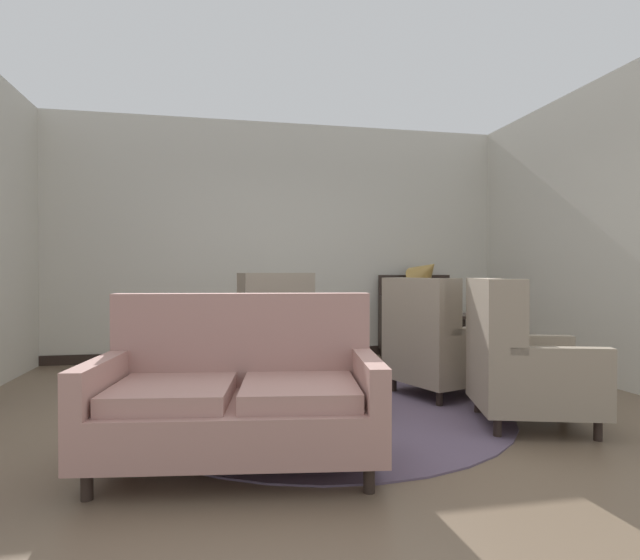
{
  "coord_description": "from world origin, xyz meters",
  "views": [
    {
      "loc": [
        -0.83,
        -3.71,
        1.12
      ],
      "look_at": [
        0.06,
        0.65,
        1.05
      ],
      "focal_mm": 28.29,
      "sensor_mm": 36.0,
      "label": 1
    }
  ],
  "objects_px": {
    "porcelain_vase": "(313,336)",
    "sideboard": "(418,321)",
    "coffee_table": "(316,366)",
    "gramophone": "(425,274)",
    "settee": "(238,396)",
    "armchair_far_left": "(520,364)",
    "armchair_beside_settee": "(436,346)",
    "side_table": "(462,342)",
    "armchair_near_sideboard": "(270,336)"
  },
  "relations": [
    {
      "from": "armchair_beside_settee",
      "to": "sideboard",
      "type": "xyz_separation_m",
      "value": [
        0.68,
        2.05,
        0.02
      ]
    },
    {
      "from": "gramophone",
      "to": "settee",
      "type": "bearing_deg",
      "value": -128.02
    },
    {
      "from": "porcelain_vase",
      "to": "sideboard",
      "type": "relative_size",
      "value": 0.35
    },
    {
      "from": "porcelain_vase",
      "to": "armchair_beside_settee",
      "type": "bearing_deg",
      "value": 15.58
    },
    {
      "from": "coffee_table",
      "to": "armchair_near_sideboard",
      "type": "relative_size",
      "value": 0.74
    },
    {
      "from": "settee",
      "to": "side_table",
      "type": "distance_m",
      "value": 2.88
    },
    {
      "from": "porcelain_vase",
      "to": "armchair_beside_settee",
      "type": "xyz_separation_m",
      "value": [
        1.19,
        0.33,
        -0.17
      ]
    },
    {
      "from": "coffee_table",
      "to": "armchair_far_left",
      "type": "relative_size",
      "value": 0.77
    },
    {
      "from": "side_table",
      "to": "gramophone",
      "type": "xyz_separation_m",
      "value": [
        0.25,
        1.52,
        0.68
      ]
    },
    {
      "from": "sideboard",
      "to": "gramophone",
      "type": "relative_size",
      "value": 1.72
    },
    {
      "from": "sideboard",
      "to": "armchair_beside_settee",
      "type": "bearing_deg",
      "value": -108.44
    },
    {
      "from": "sideboard",
      "to": "coffee_table",
      "type": "bearing_deg",
      "value": -128.24
    },
    {
      "from": "porcelain_vase",
      "to": "armchair_far_left",
      "type": "distance_m",
      "value": 1.56
    },
    {
      "from": "porcelain_vase",
      "to": "armchair_far_left",
      "type": "bearing_deg",
      "value": -23.62
    },
    {
      "from": "porcelain_vase",
      "to": "coffee_table",
      "type": "bearing_deg",
      "value": 52.09
    },
    {
      "from": "porcelain_vase",
      "to": "side_table",
      "type": "relative_size",
      "value": 0.55
    },
    {
      "from": "armchair_far_left",
      "to": "sideboard",
      "type": "height_order",
      "value": "sideboard"
    },
    {
      "from": "coffee_table",
      "to": "side_table",
      "type": "height_order",
      "value": "side_table"
    },
    {
      "from": "porcelain_vase",
      "to": "settee",
      "type": "bearing_deg",
      "value": -122.48
    },
    {
      "from": "side_table",
      "to": "sideboard",
      "type": "height_order",
      "value": "sideboard"
    },
    {
      "from": "armchair_near_sideboard",
      "to": "armchair_beside_settee",
      "type": "distance_m",
      "value": 1.69
    },
    {
      "from": "armchair_far_left",
      "to": "settee",
      "type": "bearing_deg",
      "value": 116.33
    },
    {
      "from": "armchair_near_sideboard",
      "to": "gramophone",
      "type": "relative_size",
      "value": 1.76
    },
    {
      "from": "armchair_far_left",
      "to": "gramophone",
      "type": "xyz_separation_m",
      "value": [
        0.51,
        2.91,
        0.64
      ]
    },
    {
      "from": "settee",
      "to": "gramophone",
      "type": "relative_size",
      "value": 2.69
    },
    {
      "from": "porcelain_vase",
      "to": "side_table",
      "type": "height_order",
      "value": "porcelain_vase"
    },
    {
      "from": "coffee_table",
      "to": "armchair_far_left",
      "type": "height_order",
      "value": "armchair_far_left"
    },
    {
      "from": "side_table",
      "to": "gramophone",
      "type": "distance_m",
      "value": 1.68
    },
    {
      "from": "settee",
      "to": "armchair_beside_settee",
      "type": "xyz_separation_m",
      "value": [
        1.82,
        1.31,
        0.05
      ]
    },
    {
      "from": "armchair_beside_settee",
      "to": "coffee_table",
      "type": "bearing_deg",
      "value": 84.41
    },
    {
      "from": "settee",
      "to": "armchair_far_left",
      "type": "height_order",
      "value": "armchair_far_left"
    },
    {
      "from": "side_table",
      "to": "sideboard",
      "type": "xyz_separation_m",
      "value": [
        0.2,
        1.62,
        0.06
      ]
    },
    {
      "from": "coffee_table",
      "to": "gramophone",
      "type": "xyz_separation_m",
      "value": [
        1.89,
        2.24,
        0.73
      ]
    },
    {
      "from": "armchair_near_sideboard",
      "to": "gramophone",
      "type": "distance_m",
      "value": 2.46
    },
    {
      "from": "porcelain_vase",
      "to": "armchair_near_sideboard",
      "type": "height_order",
      "value": "armchair_near_sideboard"
    },
    {
      "from": "armchair_near_sideboard",
      "to": "armchair_beside_settee",
      "type": "xyz_separation_m",
      "value": [
        1.41,
        -0.94,
        -0.01
      ]
    },
    {
      "from": "side_table",
      "to": "gramophone",
      "type": "height_order",
      "value": "gramophone"
    },
    {
      "from": "gramophone",
      "to": "side_table",
      "type": "bearing_deg",
      "value": -99.49
    },
    {
      "from": "armchair_near_sideboard",
      "to": "armchair_far_left",
      "type": "distance_m",
      "value": 2.5
    },
    {
      "from": "porcelain_vase",
      "to": "armchair_far_left",
      "type": "height_order",
      "value": "armchair_far_left"
    },
    {
      "from": "coffee_table",
      "to": "armchair_beside_settee",
      "type": "bearing_deg",
      "value": 13.89
    },
    {
      "from": "coffee_table",
      "to": "settee",
      "type": "xyz_separation_m",
      "value": [
        -0.66,
        -1.02,
        0.04
      ]
    },
    {
      "from": "armchair_far_left",
      "to": "armchair_beside_settee",
      "type": "xyz_separation_m",
      "value": [
        -0.23,
        0.95,
        -0.0
      ]
    },
    {
      "from": "armchair_near_sideboard",
      "to": "side_table",
      "type": "height_order",
      "value": "armchair_near_sideboard"
    },
    {
      "from": "armchair_near_sideboard",
      "to": "sideboard",
      "type": "relative_size",
      "value": 1.03
    },
    {
      "from": "coffee_table",
      "to": "armchair_far_left",
      "type": "distance_m",
      "value": 1.54
    },
    {
      "from": "coffee_table",
      "to": "porcelain_vase",
      "type": "distance_m",
      "value": 0.26
    },
    {
      "from": "settee",
      "to": "armchair_near_sideboard",
      "type": "xyz_separation_m",
      "value": [
        0.41,
        2.25,
        0.06
      ]
    },
    {
      "from": "settee",
      "to": "side_table",
      "type": "height_order",
      "value": "settee"
    },
    {
      "from": "porcelain_vase",
      "to": "sideboard",
      "type": "xyz_separation_m",
      "value": [
        1.88,
        2.38,
        -0.14
      ]
    }
  ]
}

